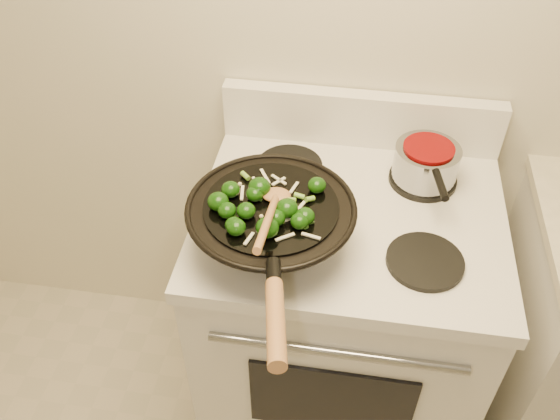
# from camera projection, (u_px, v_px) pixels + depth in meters

# --- Properties ---
(stove) EXTENTS (0.78, 0.67, 1.08)m
(stove) POSITION_uv_depth(u_px,v_px,m) (339.00, 318.00, 1.81)
(stove) COLOR white
(stove) RESTS_ON ground
(wok) EXTENTS (0.39, 0.64, 0.19)m
(wok) POSITION_uv_depth(u_px,v_px,m) (271.00, 224.00, 1.36)
(wok) COLOR black
(wok) RESTS_ON stove
(stirfry) EXTENTS (0.26, 0.25, 0.04)m
(stirfry) POSITION_uv_depth(u_px,v_px,m) (262.00, 207.00, 1.29)
(stirfry) COLOR #103508
(stirfry) RESTS_ON wok
(wooden_spoon) EXTENTS (0.07, 0.30, 0.12)m
(wooden_spoon) POSITION_uv_depth(u_px,v_px,m) (271.00, 209.00, 1.26)
(wooden_spoon) COLOR #A06C3F
(wooden_spoon) RESTS_ON wok
(saucepan) EXTENTS (0.17, 0.27, 0.10)m
(saucepan) POSITION_uv_depth(u_px,v_px,m) (426.00, 163.00, 1.55)
(saucepan) COLOR gray
(saucepan) RESTS_ON stove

